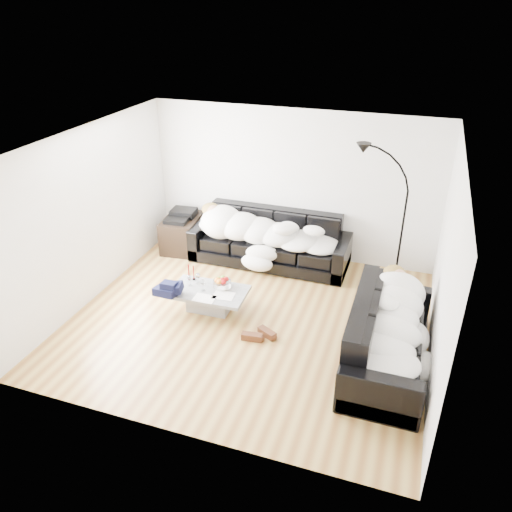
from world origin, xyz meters
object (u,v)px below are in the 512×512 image
(sleeper_right, at_px, (391,321))
(wine_glass_b, at_px, (190,281))
(sofa_right, at_px, (389,334))
(floor_lamp, at_px, (402,231))
(av_cabinet, at_px, (183,233))
(sleeper_back, at_px, (269,230))
(wine_glass_a, at_px, (198,278))
(candle_right, at_px, (194,273))
(shoes, at_px, (259,335))
(sofa_back, at_px, (270,239))
(coffee_table, at_px, (209,300))
(stereo, at_px, (181,215))
(candle_left, at_px, (189,272))
(wine_glass_c, at_px, (203,285))
(fruit_bowl, at_px, (222,282))

(sleeper_right, xyz_separation_m, wine_glass_b, (-2.95, 0.43, -0.24))
(sofa_right, height_order, floor_lamp, floor_lamp)
(av_cabinet, bearing_deg, wine_glass_b, -66.04)
(sleeper_back, distance_m, wine_glass_a, 1.67)
(sleeper_right, bearing_deg, wine_glass_a, 79.70)
(floor_lamp, bearing_deg, av_cabinet, 159.98)
(candle_right, height_order, shoes, candle_right)
(sleeper_right, relative_size, candle_right, 7.87)
(wine_glass_a, height_order, candle_right, candle_right)
(shoes, bearing_deg, sofa_back, 108.97)
(coffee_table, distance_m, floor_lamp, 3.09)
(stereo, bearing_deg, coffee_table, -58.36)
(sleeper_back, bearing_deg, coffee_table, -103.70)
(coffee_table, height_order, candle_right, candle_right)
(coffee_table, height_order, stereo, stereo)
(candle_right, height_order, stereo, stereo)
(shoes, bearing_deg, candle_right, 158.05)
(coffee_table, relative_size, candle_left, 4.25)
(wine_glass_a, height_order, wine_glass_c, wine_glass_c)
(sleeper_right, xyz_separation_m, wine_glass_a, (-2.86, 0.52, -0.23))
(sofa_back, height_order, fruit_bowl, sofa_back)
(sleeper_back, distance_m, wine_glass_b, 1.79)
(wine_glass_b, height_order, stereo, stereo)
(sleeper_right, height_order, av_cabinet, sleeper_right)
(candle_left, distance_m, stereo, 1.78)
(candle_right, bearing_deg, floor_lamp, 23.71)
(stereo, bearing_deg, sofa_back, -5.43)
(sofa_right, height_order, sleeper_back, sofa_right)
(shoes, bearing_deg, candle_left, 160.24)
(sofa_back, distance_m, candle_right, 1.67)
(sofa_right, xyz_separation_m, floor_lamp, (-0.06, 1.88, 0.58))
(candle_left, distance_m, floor_lamp, 3.30)
(coffee_table, distance_m, wine_glass_a, 0.37)
(coffee_table, distance_m, candle_right, 0.49)
(wine_glass_b, xyz_separation_m, av_cabinet, (-0.96, 1.69, -0.11))
(sofa_back, bearing_deg, sleeper_right, -43.30)
(wine_glass_b, xyz_separation_m, wine_glass_c, (0.24, -0.06, 0.01))
(sleeper_right, xyz_separation_m, coffee_table, (-2.63, 0.39, -0.49))
(wine_glass_a, height_order, shoes, wine_glass_a)
(sleeper_back, height_order, wine_glass_a, sleeper_back)
(shoes, bearing_deg, stereo, 140.88)
(sofa_right, distance_m, candle_right, 3.03)
(wine_glass_b, height_order, av_cabinet, av_cabinet)
(candle_left, bearing_deg, stereo, 119.60)
(sofa_right, relative_size, fruit_bowl, 8.15)
(sleeper_back, relative_size, av_cabinet, 2.63)
(sofa_right, bearing_deg, coffee_table, 81.55)
(sleeper_back, xyz_separation_m, wine_glass_c, (-0.49, -1.69, -0.23))
(candle_left, height_order, av_cabinet, av_cabinet)
(wine_glass_a, relative_size, candle_right, 0.74)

